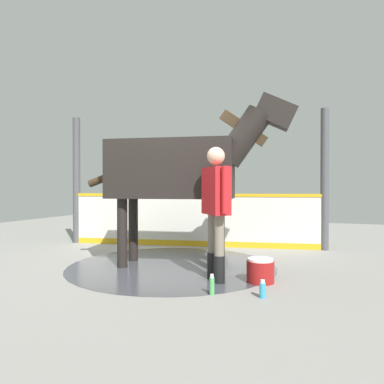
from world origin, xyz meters
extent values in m
cube|color=gray|center=(0.00, 0.00, -0.01)|extent=(16.00, 16.00, 0.02)
cylinder|color=#42444C|center=(-0.33, 0.02, 0.00)|extent=(3.25, 3.25, 0.00)
cube|color=silver|center=(-0.01, -1.81, 0.52)|extent=(5.24, 0.98, 1.05)
cube|color=gold|center=(-0.01, -1.81, 1.08)|extent=(5.25, 1.00, 0.06)
cube|color=gold|center=(-0.01, -1.81, 0.06)|extent=(5.24, 0.99, 0.12)
cylinder|color=#4C4C51|center=(-2.61, -2.28, 1.40)|extent=(0.16, 0.16, 2.79)
cylinder|color=#4C4C51|center=(2.60, -1.37, 1.40)|extent=(0.16, 0.16, 2.79)
cube|color=black|center=(-0.33, 0.02, 1.51)|extent=(2.05, 1.22, 0.90)
cylinder|color=black|center=(-1.01, -0.35, 0.53)|extent=(0.16, 0.16, 1.06)
cylinder|color=black|center=(-1.10, 0.14, 0.53)|extent=(0.16, 0.16, 1.06)
cylinder|color=black|center=(0.43, -0.09, 0.53)|extent=(0.16, 0.16, 1.06)
cylinder|color=black|center=(0.34, 0.39, 0.53)|extent=(0.16, 0.16, 1.06)
cylinder|color=black|center=(-1.43, -0.17, 2.00)|extent=(0.89, 0.54, 0.94)
cube|color=#382819|center=(-1.43, -0.17, 2.14)|extent=(0.73, 0.19, 0.58)
cube|color=black|center=(-1.89, -0.25, 2.36)|extent=(0.69, 0.39, 0.56)
cylinder|color=#382819|center=(0.71, 0.21, 1.41)|extent=(0.71, 0.24, 0.35)
cylinder|color=black|center=(-1.31, 0.74, 0.18)|extent=(0.15, 0.15, 0.35)
cylinder|color=slate|center=(-1.31, 0.74, 0.61)|extent=(0.13, 0.13, 0.53)
cylinder|color=black|center=(-1.16, 0.56, 0.18)|extent=(0.15, 0.15, 0.35)
cylinder|color=slate|center=(-1.16, 0.56, 0.61)|extent=(0.13, 0.13, 0.53)
cube|color=red|center=(-1.23, 0.65, 1.19)|extent=(0.49, 0.54, 0.62)
cylinder|color=red|center=(-1.42, 0.89, 1.20)|extent=(0.09, 0.09, 0.59)
cylinder|color=red|center=(-1.04, 0.41, 1.20)|extent=(0.09, 0.09, 0.59)
sphere|color=beige|center=(-1.23, 0.65, 1.65)|extent=(0.24, 0.24, 0.24)
cylinder|color=maroon|center=(-1.80, 0.53, 0.14)|extent=(0.36, 0.36, 0.28)
cylinder|color=white|center=(-1.80, 0.53, 0.30)|extent=(0.33, 0.33, 0.03)
cylinder|color=#3399CC|center=(-1.93, 1.18, 0.08)|extent=(0.07, 0.07, 0.17)
cylinder|color=white|center=(-1.93, 1.18, 0.19)|extent=(0.05, 0.05, 0.04)
cylinder|color=#4CA559|center=(-1.36, 1.26, 0.10)|extent=(0.06, 0.06, 0.19)
cylinder|color=white|center=(-1.36, 1.26, 0.22)|extent=(0.04, 0.04, 0.04)
camera|label=1|loc=(-2.53, 5.09, 1.23)|focal=32.74mm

